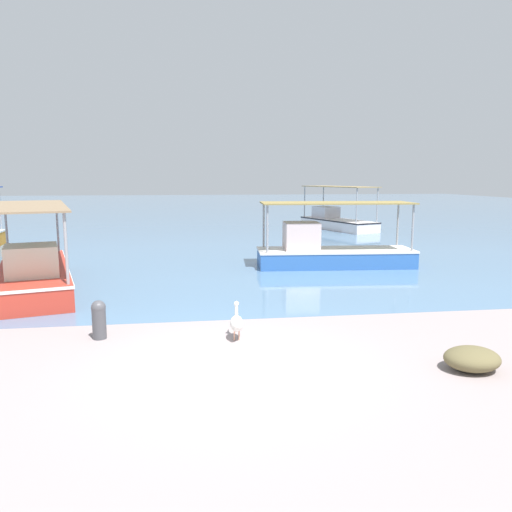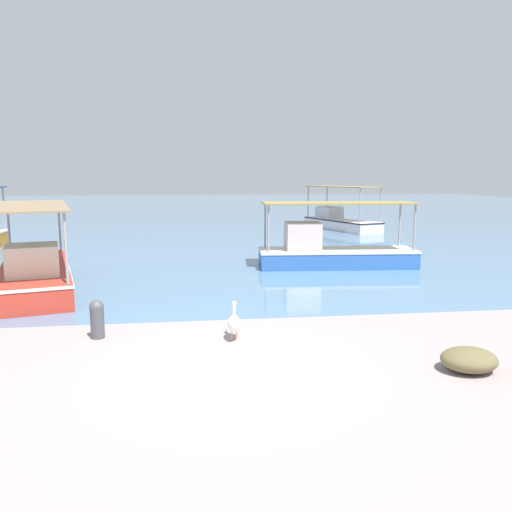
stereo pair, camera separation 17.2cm
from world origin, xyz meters
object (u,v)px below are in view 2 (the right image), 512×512
object	(u,v)px
fishing_boat_near_left	(35,270)
pelican	(234,322)
fishing_boat_far_right	(340,220)
fishing_boat_far_left	(331,251)
mooring_bollard	(97,318)
net_pile	(469,360)

from	to	relation	value
fishing_boat_near_left	pelican	world-z (taller)	fishing_boat_near_left
fishing_boat_near_left	pelican	size ratio (longest dim) A/B	8.90
fishing_boat_far_right	pelican	distance (m)	23.76
fishing_boat_near_left	fishing_boat_far_right	size ratio (longest dim) A/B	1.08
fishing_boat_far_left	pelican	size ratio (longest dim) A/B	7.54
fishing_boat_far_right	pelican	xyz separation A→B (m)	(-8.95, -22.02, -0.23)
pelican	mooring_bollard	world-z (taller)	mooring_bollard
fishing_boat_far_right	mooring_bollard	distance (m)	24.56
fishing_boat_far_right	net_pile	bearing A→B (deg)	-101.58
fishing_boat_near_left	pelican	xyz separation A→B (m)	(5.62, -5.57, -0.22)
fishing_boat_far_left	mooring_bollard	distance (m)	10.73
fishing_boat_far_left	pelican	xyz separation A→B (m)	(-4.46, -8.31, -0.25)
fishing_boat_near_left	fishing_boat_far_right	bearing A→B (deg)	48.47
fishing_boat_far_right	pelican	size ratio (longest dim) A/B	8.25
fishing_boat_far_left	net_pile	distance (m)	10.59
fishing_boat_near_left	net_pile	distance (m)	12.39
fishing_boat_far_left	fishing_boat_near_left	bearing A→B (deg)	-164.79
pelican	mooring_bollard	xyz separation A→B (m)	(-2.88, 0.49, 0.07)
fishing_boat_near_left	pelican	distance (m)	7.92
net_pile	fishing_boat_far_right	bearing A→B (deg)	78.42
fishing_boat_far_right	fishing_boat_near_left	bearing A→B (deg)	-131.53
fishing_boat_far_right	net_pile	xyz separation A→B (m)	(-4.98, -24.28, -0.40)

